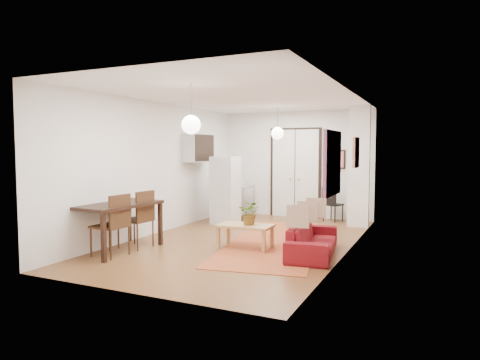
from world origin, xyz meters
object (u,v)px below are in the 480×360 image
at_px(dining_chair_near, 139,214).
at_px(black_side_chair, 334,201).
at_px(kitchen_counter, 240,198).
at_px(dining_chair_far, 114,219).
at_px(coffee_table, 245,228).
at_px(fridge, 225,190).
at_px(dining_table, 117,209).
at_px(sofa, 313,239).

bearing_deg(dining_chair_near, black_side_chair, 151.52).
height_order(kitchen_counter, dining_chair_far, dining_chair_far).
distance_m(coffee_table, fridge, 2.76).
xyz_separation_m(dining_table, dining_chair_near, (0.13, 0.46, -0.15)).
relative_size(kitchen_counter, dining_chair_far, 1.11).
xyz_separation_m(kitchen_counter, black_side_chair, (2.41, 0.61, -0.03)).
distance_m(sofa, dining_chair_near, 3.30).
bearing_deg(dining_chair_far, dining_table, -148.04).
bearing_deg(fridge, dining_chair_far, -96.09).
xyz_separation_m(sofa, dining_chair_near, (-3.19, -0.76, 0.36)).
bearing_deg(fridge, black_side_chair, 33.38).
distance_m(dining_table, black_side_chair, 5.74).
distance_m(coffee_table, dining_chair_far, 2.38).
xyz_separation_m(dining_table, black_side_chair, (2.87, 4.97, -0.26)).
xyz_separation_m(dining_table, dining_chair_far, (0.13, -0.24, -0.15)).
bearing_deg(dining_chair_near, dining_chair_far, 2.84).
height_order(coffee_table, kitchen_counter, kitchen_counter).
bearing_deg(coffee_table, dining_table, -150.68).
bearing_deg(fridge, dining_chair_near, -97.48).
height_order(sofa, coffee_table, sofa).
xyz_separation_m(dining_chair_near, dining_chair_far, (0.00, -0.70, 0.00)).
distance_m(sofa, black_side_chair, 3.78).
bearing_deg(kitchen_counter, coffee_table, -71.71).
xyz_separation_m(sofa, black_side_chair, (-0.45, 3.74, 0.25)).
height_order(sofa, fridge, fridge).
distance_m(dining_table, dining_chair_near, 0.50).
xyz_separation_m(fridge, dining_chair_far, (-0.37, -3.63, -0.21)).
distance_m(dining_chair_far, black_side_chair, 5.88).
bearing_deg(black_side_chair, dining_chair_near, 79.87).
bearing_deg(sofa, black_side_chair, -1.09).
height_order(fridge, black_side_chair, fridge).
relative_size(sofa, dining_chair_near, 1.70).
xyz_separation_m(sofa, kitchen_counter, (-2.86, 3.13, 0.29)).
distance_m(kitchen_counter, dining_table, 4.39).
bearing_deg(black_side_chair, kitchen_counter, 35.48).
bearing_deg(coffee_table, dining_chair_far, -144.07).
distance_m(coffee_table, kitchen_counter, 3.58).
xyz_separation_m(coffee_table, dining_chair_near, (-1.92, -0.69, 0.24)).
bearing_deg(kitchen_counter, sofa, -55.57).
relative_size(dining_chair_near, black_side_chair, 1.21).
height_order(sofa, black_side_chair, black_side_chair).
relative_size(fridge, dining_table, 1.03).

